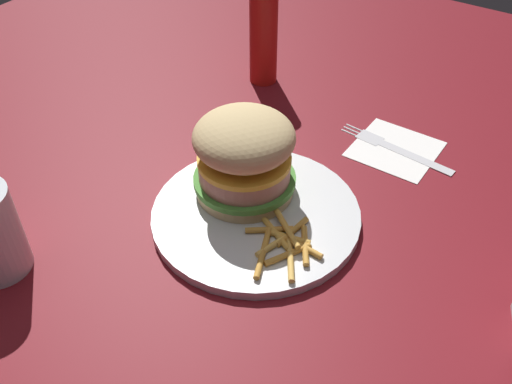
{
  "coord_description": "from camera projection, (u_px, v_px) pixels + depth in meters",
  "views": [
    {
      "loc": [
        0.27,
        -0.38,
        0.48
      ],
      "look_at": [
        -0.01,
        0.03,
        0.04
      ],
      "focal_mm": 39.96,
      "sensor_mm": 36.0,
      "label": 1
    }
  ],
  "objects": [
    {
      "name": "ground_plane",
      "position": [
        252.0,
        237.0,
        0.66
      ],
      "size": [
        1.6,
        1.6,
        0.0
      ],
      "primitive_type": "plane",
      "color": "maroon"
    },
    {
      "name": "plate",
      "position": [
        256.0,
        215.0,
        0.68
      ],
      "size": [
        0.25,
        0.25,
        0.01
      ],
      "primitive_type": "cylinder",
      "color": "silver",
      "rests_on": "ground_plane"
    },
    {
      "name": "sandwich",
      "position": [
        244.0,
        155.0,
        0.67
      ],
      "size": [
        0.13,
        0.13,
        0.11
      ],
      "color": "tan",
      "rests_on": "plate"
    },
    {
      "name": "fries_pile",
      "position": [
        284.0,
        242.0,
        0.64
      ],
      "size": [
        0.1,
        0.11,
        0.01
      ],
      "color": "gold",
      "rests_on": "plate"
    },
    {
      "name": "napkin",
      "position": [
        395.0,
        149.0,
        0.79
      ],
      "size": [
        0.11,
        0.11,
        0.0
      ],
      "primitive_type": "cube",
      "rotation": [
        0.0,
        0.0,
        -0.01
      ],
      "color": "white",
      "rests_on": "ground_plane"
    },
    {
      "name": "fork",
      "position": [
        394.0,
        147.0,
        0.79
      ],
      "size": [
        0.17,
        0.03,
        0.0
      ],
      "color": "silver",
      "rests_on": "napkin"
    },
    {
      "name": "ketchup_bottle",
      "position": [
        263.0,
        36.0,
        0.89
      ],
      "size": [
        0.04,
        0.04,
        0.15
      ],
      "primitive_type": "cylinder",
      "color": "#B21914",
      "rests_on": "ground_plane"
    }
  ]
}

